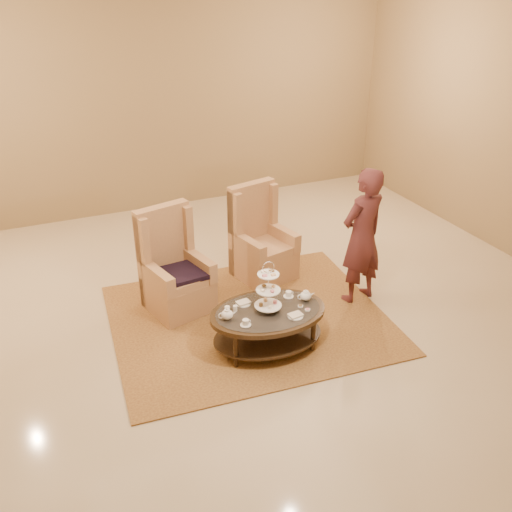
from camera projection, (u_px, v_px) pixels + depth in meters
name	position (u px, v px, depth m)	size (l,w,h in m)	color
ground	(254.00, 333.00, 6.25)	(8.00, 8.00, 0.00)	beige
ceiling	(254.00, 333.00, 6.25)	(8.00, 8.00, 0.02)	silver
wall_back	(150.00, 100.00, 8.71)	(8.00, 0.04, 3.50)	#987E53
rug	(249.00, 319.00, 6.49)	(3.20, 2.74, 0.02)	#A77D3B
tea_table	(268.00, 317.00, 5.86)	(1.28, 0.93, 1.02)	black
armchair_left	(174.00, 276.00, 6.56)	(0.80, 0.82, 1.21)	tan
armchair_right	(260.00, 246.00, 7.25)	(0.78, 0.80, 1.20)	tan
person	(362.00, 237.00, 6.53)	(0.67, 0.52, 1.65)	#4F2222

